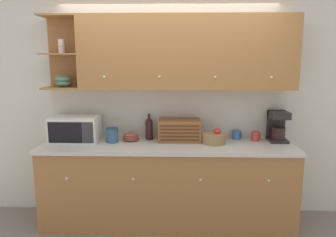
{
  "coord_description": "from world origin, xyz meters",
  "views": [
    {
      "loc": [
        0.1,
        -3.88,
        1.9
      ],
      "look_at": [
        0.0,
        -0.23,
        1.22
      ],
      "focal_mm": 35.0,
      "sensor_mm": 36.0,
      "label": 1
    }
  ],
  "objects_px": {
    "storage_canister": "(112,135)",
    "wine_bottle": "(149,128)",
    "microwave": "(75,129)",
    "bowl_stack_on_counter": "(131,137)",
    "bread_box": "(180,130)",
    "coffee_maker": "(278,126)",
    "mug_blue_second": "(256,136)",
    "mug": "(236,135)",
    "fruit_basket": "(214,138)"
  },
  "relations": [
    {
      "from": "storage_canister",
      "to": "coffee_maker",
      "type": "relative_size",
      "value": 0.47
    },
    {
      "from": "bread_box",
      "to": "mug",
      "type": "height_order",
      "value": "bread_box"
    },
    {
      "from": "mug_blue_second",
      "to": "coffee_maker",
      "type": "height_order",
      "value": "coffee_maker"
    },
    {
      "from": "storage_canister",
      "to": "bread_box",
      "type": "relative_size",
      "value": 0.35
    },
    {
      "from": "storage_canister",
      "to": "mug_blue_second",
      "type": "xyz_separation_m",
      "value": [
        1.65,
        0.11,
        -0.03
      ]
    },
    {
      "from": "bowl_stack_on_counter",
      "to": "mug",
      "type": "height_order",
      "value": "mug"
    },
    {
      "from": "coffee_maker",
      "to": "bowl_stack_on_counter",
      "type": "bearing_deg",
      "value": -178.89
    },
    {
      "from": "coffee_maker",
      "to": "bread_box",
      "type": "bearing_deg",
      "value": -178.57
    },
    {
      "from": "storage_canister",
      "to": "mug",
      "type": "distance_m",
      "value": 1.46
    },
    {
      "from": "coffee_maker",
      "to": "storage_canister",
      "type": "bearing_deg",
      "value": -176.57
    },
    {
      "from": "mug",
      "to": "storage_canister",
      "type": "bearing_deg",
      "value": -172.94
    },
    {
      "from": "wine_bottle",
      "to": "mug",
      "type": "height_order",
      "value": "wine_bottle"
    },
    {
      "from": "mug",
      "to": "coffee_maker",
      "type": "xyz_separation_m",
      "value": [
        0.46,
        -0.07,
        0.13
      ]
    },
    {
      "from": "storage_canister",
      "to": "coffee_maker",
      "type": "distance_m",
      "value": 1.91
    },
    {
      "from": "wine_bottle",
      "to": "storage_canister",
      "type": "bearing_deg",
      "value": -161.0
    },
    {
      "from": "fruit_basket",
      "to": "bread_box",
      "type": "bearing_deg",
      "value": 163.25
    },
    {
      "from": "fruit_basket",
      "to": "mug_blue_second",
      "type": "distance_m",
      "value": 0.52
    },
    {
      "from": "mug_blue_second",
      "to": "bowl_stack_on_counter",
      "type": "bearing_deg",
      "value": -178.85
    },
    {
      "from": "microwave",
      "to": "mug_blue_second",
      "type": "bearing_deg",
      "value": 2.31
    },
    {
      "from": "wine_bottle",
      "to": "mug_blue_second",
      "type": "height_order",
      "value": "wine_bottle"
    },
    {
      "from": "storage_canister",
      "to": "mug_blue_second",
      "type": "height_order",
      "value": "storage_canister"
    },
    {
      "from": "microwave",
      "to": "wine_bottle",
      "type": "distance_m",
      "value": 0.85
    },
    {
      "from": "wine_bottle",
      "to": "coffee_maker",
      "type": "bearing_deg",
      "value": -1.07
    },
    {
      "from": "wine_bottle",
      "to": "mug",
      "type": "relative_size",
      "value": 2.88
    },
    {
      "from": "storage_canister",
      "to": "wine_bottle",
      "type": "distance_m",
      "value": 0.44
    },
    {
      "from": "microwave",
      "to": "coffee_maker",
      "type": "height_order",
      "value": "coffee_maker"
    },
    {
      "from": "wine_bottle",
      "to": "fruit_basket",
      "type": "height_order",
      "value": "wine_bottle"
    },
    {
      "from": "storage_canister",
      "to": "fruit_basket",
      "type": "xyz_separation_m",
      "value": [
        1.16,
        -0.03,
        -0.02
      ]
    },
    {
      "from": "bowl_stack_on_counter",
      "to": "wine_bottle",
      "type": "height_order",
      "value": "wine_bottle"
    },
    {
      "from": "fruit_basket",
      "to": "storage_canister",
      "type": "bearing_deg",
      "value": 178.47
    },
    {
      "from": "bowl_stack_on_counter",
      "to": "wine_bottle",
      "type": "relative_size",
      "value": 0.62
    },
    {
      "from": "microwave",
      "to": "mug_blue_second",
      "type": "relative_size",
      "value": 4.87
    },
    {
      "from": "bread_box",
      "to": "coffee_maker",
      "type": "distance_m",
      "value": 1.13
    },
    {
      "from": "bread_box",
      "to": "mug",
      "type": "distance_m",
      "value": 0.69
    },
    {
      "from": "storage_canister",
      "to": "mug",
      "type": "height_order",
      "value": "storage_canister"
    },
    {
      "from": "wine_bottle",
      "to": "bread_box",
      "type": "bearing_deg",
      "value": -8.93
    },
    {
      "from": "microwave",
      "to": "mug",
      "type": "bearing_deg",
      "value": 4.66
    },
    {
      "from": "microwave",
      "to": "bread_box",
      "type": "height_order",
      "value": "microwave"
    },
    {
      "from": "storage_canister",
      "to": "bread_box",
      "type": "height_order",
      "value": "bread_box"
    },
    {
      "from": "fruit_basket",
      "to": "mug",
      "type": "bearing_deg",
      "value": 35.98
    },
    {
      "from": "microwave",
      "to": "bread_box",
      "type": "xyz_separation_m",
      "value": [
        1.2,
        0.06,
        -0.02
      ]
    },
    {
      "from": "bread_box",
      "to": "fruit_basket",
      "type": "bearing_deg",
      "value": -16.75
    },
    {
      "from": "mug",
      "to": "mug_blue_second",
      "type": "relative_size",
      "value": 0.97
    },
    {
      "from": "fruit_basket",
      "to": "mug_blue_second",
      "type": "bearing_deg",
      "value": 15.83
    },
    {
      "from": "bread_box",
      "to": "mug",
      "type": "bearing_deg",
      "value": 7.86
    },
    {
      "from": "microwave",
      "to": "fruit_basket",
      "type": "height_order",
      "value": "microwave"
    },
    {
      "from": "storage_canister",
      "to": "wine_bottle",
      "type": "xyz_separation_m",
      "value": [
        0.41,
        0.14,
        0.06
      ]
    },
    {
      "from": "fruit_basket",
      "to": "mug_blue_second",
      "type": "relative_size",
      "value": 2.34
    },
    {
      "from": "mug_blue_second",
      "to": "mug",
      "type": "bearing_deg",
      "value": 161.8
    },
    {
      "from": "microwave",
      "to": "bowl_stack_on_counter",
      "type": "height_order",
      "value": "microwave"
    }
  ]
}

